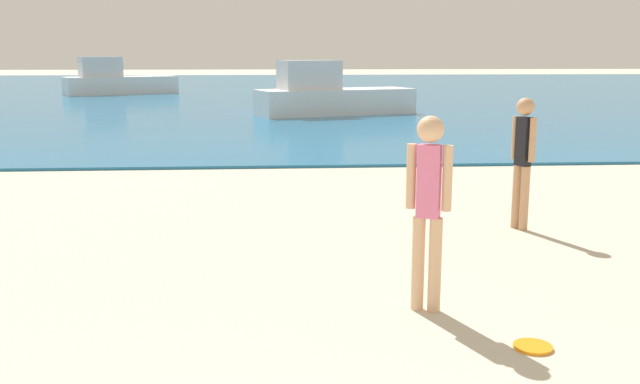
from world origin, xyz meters
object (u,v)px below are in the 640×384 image
at_px(boat_near, 330,96).
at_px(boat_far, 117,81).
at_px(frisbee, 533,347).
at_px(person_distant, 523,155).
at_px(person_standing, 428,202).

bearing_deg(boat_near, boat_far, 108.76).
distance_m(frisbee, boat_near, 20.51).
height_order(person_distant, boat_near, boat_near).
height_order(person_standing, person_distant, person_standing).
distance_m(person_distant, boat_near, 16.84).
bearing_deg(boat_near, person_standing, -110.73).
xyz_separation_m(frisbee, person_distant, (1.20, 3.69, 0.95)).
distance_m(person_distant, boat_far, 32.76).
bearing_deg(frisbee, person_distant, 72.00).
xyz_separation_m(person_distant, boat_far, (-11.56, 30.65, -0.21)).
relative_size(person_standing, boat_far, 0.28).
relative_size(frisbee, person_distant, 0.18).
distance_m(person_standing, frisbee, 1.46).
distance_m(frisbee, boat_far, 35.88).
bearing_deg(frisbee, boat_near, 89.62).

